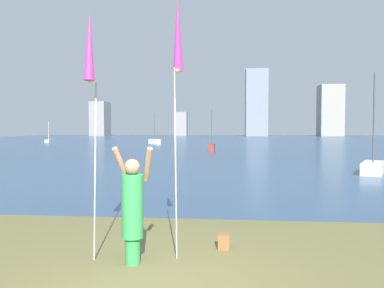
% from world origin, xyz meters
% --- Properties ---
extents(ground, '(120.00, 138.00, 0.12)m').
position_xyz_m(ground, '(0.00, 50.95, -0.06)').
color(ground, brown).
extents(person, '(0.65, 0.48, 1.78)m').
position_xyz_m(person, '(-0.58, 0.92, 0.88)').
color(person, green).
rests_on(person, ground).
extents(kite_flag_left, '(0.16, 0.39, 3.80)m').
position_xyz_m(kite_flag_left, '(-1.21, 0.90, 3.17)').
color(kite_flag_left, '#B2B2B7').
rests_on(kite_flag_left, ground).
extents(kite_flag_right, '(0.16, 0.52, 4.13)m').
position_xyz_m(kite_flag_right, '(0.06, 1.34, 3.43)').
color(kite_flag_right, '#B2B2B7').
rests_on(kite_flag_right, ground).
extents(bag, '(0.19, 0.19, 0.25)m').
position_xyz_m(bag, '(0.79, 1.76, 0.13)').
color(bag, brown).
rests_on(bag, ground).
extents(sailboat_3, '(0.55, 1.88, 3.85)m').
position_xyz_m(sailboat_3, '(-0.55, 30.09, 0.37)').
color(sailboat_3, maroon).
rests_on(sailboat_3, ground).
extents(sailboat_4, '(1.92, 2.03, 4.12)m').
position_xyz_m(sailboat_4, '(-8.99, 45.86, 0.36)').
color(sailboat_4, white).
rests_on(sailboat_4, ground).
extents(sailboat_5, '(1.78, 2.54, 4.62)m').
position_xyz_m(sailboat_5, '(7.51, 13.22, 0.31)').
color(sailboat_5, silver).
rests_on(sailboat_5, ground).
extents(sailboat_7, '(0.86, 1.77, 3.25)m').
position_xyz_m(sailboat_7, '(-26.36, 50.62, 0.24)').
color(sailboat_7, white).
rests_on(sailboat_7, ground).
extents(skyline_tower_0, '(4.67, 6.94, 10.32)m').
position_xyz_m(skyline_tower_0, '(-38.07, 108.29, 5.16)').
color(skyline_tower_0, gray).
rests_on(skyline_tower_0, ground).
extents(skyline_tower_1, '(3.80, 3.98, 7.20)m').
position_xyz_m(skyline_tower_1, '(-13.18, 109.84, 3.60)').
color(skyline_tower_1, gray).
rests_on(skyline_tower_1, ground).
extents(skyline_tower_2, '(6.24, 5.79, 19.18)m').
position_xyz_m(skyline_tower_2, '(9.36, 105.98, 9.59)').
color(skyline_tower_2, gray).
rests_on(skyline_tower_2, ground).
extents(skyline_tower_3, '(6.58, 6.28, 14.89)m').
position_xyz_m(skyline_tower_3, '(31.13, 109.44, 7.44)').
color(skyline_tower_3, gray).
rests_on(skyline_tower_3, ground).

